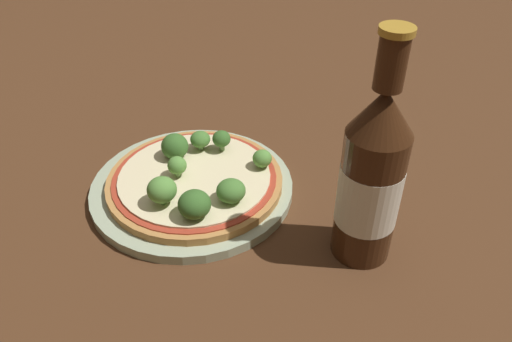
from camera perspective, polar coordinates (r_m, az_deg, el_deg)
ground_plane at (r=0.63m, az=-7.94°, el=-1.57°), size 3.00×3.00×0.00m
plate at (r=0.62m, az=-7.28°, el=-1.85°), size 0.25×0.25×0.01m
pizza at (r=0.61m, az=-7.00°, el=-1.00°), size 0.21×0.21×0.01m
broccoli_floret_0 at (r=0.59m, az=-8.82°, el=0.57°), size 0.02×0.02×0.03m
broccoli_floret_1 at (r=0.64m, az=-6.51°, el=3.63°), size 0.03×0.03×0.03m
broccoli_floret_2 at (r=0.60m, az=0.71°, el=1.43°), size 0.02×0.02×0.02m
broccoli_floret_3 at (r=0.63m, az=-3.97°, el=3.66°), size 0.02×0.02×0.03m
broccoli_floret_4 at (r=0.56m, az=-10.71°, el=-2.13°), size 0.03×0.03×0.03m
broccoli_floret_5 at (r=0.54m, az=-7.04°, el=-3.81°), size 0.04×0.04×0.03m
broccoli_floret_6 at (r=0.63m, az=-9.27°, el=2.80°), size 0.03×0.03×0.03m
broccoli_floret_7 at (r=0.55m, az=-2.88°, el=-2.28°), size 0.03×0.03×0.03m
beer_bottle at (r=0.49m, az=13.04°, el=-0.83°), size 0.06×0.06×0.25m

